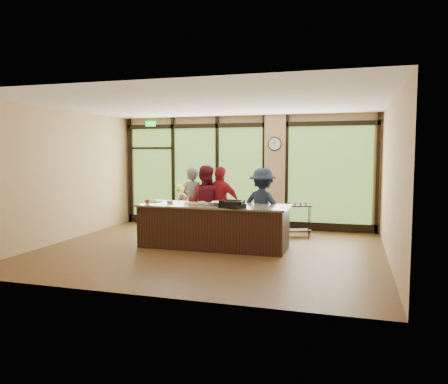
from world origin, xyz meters
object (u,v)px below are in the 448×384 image
Objects in this scene: bar_cart at (297,216)px; cook_left at (194,203)px; cook_right at (263,206)px; flower_stand at (183,212)px; island_base at (213,227)px; roasting_pan at (232,206)px.

cook_left is at bearing 177.02° from bar_cart.
flower_stand is (-2.60, 1.77, -0.47)m from cook_right.
island_base is 2.97m from flower_stand.
cook_left is 1.99× the size of bar_cart.
cook_left reaches higher than roasting_pan.
roasting_pan is (1.27, -1.19, 0.12)m from cook_left.
roasting_pan is at bearing -140.93° from bar_cart.
cook_left is at bearing 133.22° from island_base.
cook_right is at bearing 36.26° from island_base.
cook_right is at bearing -146.49° from bar_cart.
island_base is 1.22m from cook_right.
island_base is 1.84× the size of cook_right.
island_base reaches higher than flower_stand.
bar_cart is at bearing -107.80° from cook_right.
flower_stand is 0.87× the size of bar_cart.
island_base is at bearing -59.35° from flower_stand.
roasting_pan is at bearing 154.94° from cook_left.
cook_right is 3.71× the size of roasting_pan.
cook_right is 2.27× the size of flower_stand.
cook_right reaches higher than roasting_pan.
roasting_pan is at bearing 83.66° from cook_right.
bar_cart is (1.57, 1.71, 0.07)m from island_base.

